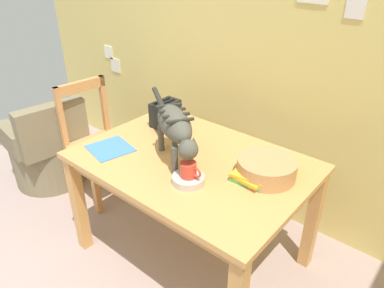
% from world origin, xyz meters
% --- Properties ---
extents(wall_rear, '(4.74, 0.11, 2.50)m').
position_xyz_m(wall_rear, '(-0.00, 2.24, 1.25)').
color(wall_rear, '#E4CE74').
rests_on(wall_rear, ground_plane).
extents(dining_table, '(1.34, 0.94, 0.75)m').
position_xyz_m(dining_table, '(0.15, 1.43, 0.67)').
color(dining_table, tan).
rests_on(dining_table, ground_plane).
extents(cat, '(0.64, 0.41, 0.32)m').
position_xyz_m(cat, '(0.10, 1.35, 0.98)').
color(cat, '#4D4C42').
rests_on(cat, dining_table).
extents(saucer_bowl, '(0.17, 0.17, 0.04)m').
position_xyz_m(saucer_bowl, '(0.29, 1.24, 0.77)').
color(saucer_bowl, '#B3B1AD').
rests_on(saucer_bowl, dining_table).
extents(coffee_mug, '(0.13, 0.09, 0.08)m').
position_xyz_m(coffee_mug, '(0.29, 1.24, 0.83)').
color(coffee_mug, red).
rests_on(coffee_mug, saucer_bowl).
extents(magazine, '(0.29, 0.28, 0.01)m').
position_xyz_m(magazine, '(-0.31, 1.20, 0.76)').
color(magazine, '#4280C7').
rests_on(magazine, dining_table).
extents(book_stack, '(0.19, 0.15, 0.05)m').
position_xyz_m(book_stack, '(0.53, 1.45, 0.78)').
color(book_stack, '#53A559').
rests_on(book_stack, dining_table).
extents(wicker_basket, '(0.32, 0.32, 0.10)m').
position_xyz_m(wicker_basket, '(0.57, 1.55, 0.81)').
color(wicker_basket, tan).
rests_on(wicker_basket, dining_table).
extents(toaster, '(0.12, 0.20, 0.18)m').
position_xyz_m(toaster, '(-0.29, 1.67, 0.84)').
color(toaster, black).
rests_on(toaster, dining_table).
extents(wooden_chair_near, '(0.46, 0.46, 0.94)m').
position_xyz_m(wooden_chair_near, '(-0.90, 1.50, 0.46)').
color(wooden_chair_near, tan).
rests_on(wooden_chair_near, ground_plane).
extents(wicker_armchair, '(0.63, 0.65, 0.78)m').
position_xyz_m(wicker_armchair, '(-1.36, 1.32, 0.27)').
color(wicker_armchair, '#796F54').
rests_on(wicker_armchair, ground_plane).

